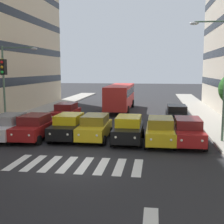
{
  "coord_description": "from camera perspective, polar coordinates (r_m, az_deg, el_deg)",
  "views": [
    {
      "loc": [
        -3.96,
        14.7,
        4.85
      ],
      "look_at": [
        -1.0,
        -6.09,
        1.9
      ],
      "focal_mm": 49.06,
      "sensor_mm": 36.0,
      "label": 1
    }
  ],
  "objects": [
    {
      "name": "bus_behind_traffic",
      "position": [
        36.02,
        1.54,
        3.22
      ],
      "size": [
        2.78,
        10.5,
        3.0
      ],
      "color": "red",
      "rests_on": "ground_plane"
    },
    {
      "name": "ground_plane",
      "position": [
        15.97,
        -6.73,
        -9.74
      ],
      "size": [
        180.0,
        180.0,
        0.0
      ],
      "primitive_type": "plane",
      "color": "#262628"
    },
    {
      "name": "car_row2_1",
      "position": [
        27.37,
        11.98,
        -0.51
      ],
      "size": [
        2.02,
        4.44,
        1.72
      ],
      "color": "black",
      "rests_on": "ground_plane"
    },
    {
      "name": "street_lamp_left",
      "position": [
        20.97,
        19.5,
        7.48
      ],
      "size": [
        2.42,
        0.28,
        7.83
      ],
      "color": "#4C6B56",
      "rests_on": "sidewalk_left"
    },
    {
      "name": "lane_arrow_0",
      "position": [
        10.39,
        7.22,
        -19.86
      ],
      "size": [
        0.5,
        2.2,
        0.01
      ],
      "primitive_type": "cube",
      "color": "silver",
      "rests_on": "ground_plane"
    },
    {
      "name": "car_row2_0",
      "position": [
        28.64,
        -8.58,
        -0.06
      ],
      "size": [
        2.02,
        4.44,
        1.72
      ],
      "color": "maroon",
      "rests_on": "ground_plane"
    },
    {
      "name": "car_4",
      "position": [
        21.61,
        -8.09,
        -2.66
      ],
      "size": [
        2.02,
        4.44,
        1.72
      ],
      "color": "black",
      "rests_on": "ground_plane"
    },
    {
      "name": "car_6",
      "position": [
        22.45,
        -18.78,
        -2.61
      ],
      "size": [
        2.02,
        4.44,
        1.72
      ],
      "color": "silver",
      "rests_on": "ground_plane"
    },
    {
      "name": "car_2",
      "position": [
        20.51,
        3.09,
        -3.17
      ],
      "size": [
        2.02,
        4.44,
        1.72
      ],
      "color": "black",
      "rests_on": "ground_plane"
    },
    {
      "name": "car_3",
      "position": [
        21.14,
        -3.24,
        -2.83
      ],
      "size": [
        2.02,
        4.44,
        1.72
      ],
      "color": "gold",
      "rests_on": "ground_plane"
    },
    {
      "name": "crosswalk_markings",
      "position": [
        15.97,
        -6.73,
        -9.73
      ],
      "size": [
        6.75,
        2.8,
        0.01
      ],
      "color": "silver",
      "rests_on": "ground_plane"
    },
    {
      "name": "car_1",
      "position": [
        20.16,
        9.02,
        -3.45
      ],
      "size": [
        2.02,
        4.44,
        1.72
      ],
      "color": "gold",
      "rests_on": "ground_plane"
    },
    {
      "name": "car_0",
      "position": [
        20.29,
        13.96,
        -3.52
      ],
      "size": [
        2.02,
        4.44,
        1.72
      ],
      "color": "maroon",
      "rests_on": "ground_plane"
    },
    {
      "name": "car_5",
      "position": [
        21.86,
        -14.29,
        -2.71
      ],
      "size": [
        2.02,
        4.44,
        1.72
      ],
      "color": "maroon",
      "rests_on": "ground_plane"
    },
    {
      "name": "street_lamp_right",
      "position": [
        26.42,
        -18.54,
        6.22
      ],
      "size": [
        3.06,
        0.28,
        6.56
      ],
      "color": "#4C6B56",
      "rests_on": "sidewalk_right"
    }
  ]
}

